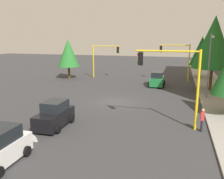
{
  "coord_description": "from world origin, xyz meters",
  "views": [
    {
      "loc": [
        23.94,
        6.11,
        6.73
      ],
      "look_at": [
        -0.43,
        -0.59,
        1.2
      ],
      "focal_mm": 39.17,
      "sensor_mm": 36.0,
      "label": 1
    }
  ],
  "objects_px": {
    "car_white": "(0,148)",
    "traffic_signal_near_left": "(173,73)",
    "street_lamp_curbside": "(210,59)",
    "pedestrian_crossing": "(202,119)",
    "tree_roadside_mid": "(214,42)",
    "traffic_signal_far_left": "(177,55)",
    "tree_opposite_side": "(68,53)",
    "car_green": "(157,79)",
    "tree_roadside_far": "(202,51)",
    "car_black": "(55,115)",
    "traffic_signal_far_right": "(104,55)"
  },
  "relations": [
    {
      "from": "car_white",
      "to": "traffic_signal_near_left",
      "type": "bearing_deg",
      "value": 132.69
    },
    {
      "from": "tree_opposite_side",
      "to": "traffic_signal_far_left",
      "type": "bearing_deg",
      "value": 96.84
    },
    {
      "from": "tree_roadside_mid",
      "to": "car_black",
      "type": "bearing_deg",
      "value": -38.3
    },
    {
      "from": "car_green",
      "to": "car_black",
      "type": "distance_m",
      "value": 18.8
    },
    {
      "from": "street_lamp_curbside",
      "to": "tree_roadside_far",
      "type": "bearing_deg",
      "value": 178.81
    },
    {
      "from": "street_lamp_curbside",
      "to": "car_black",
      "type": "bearing_deg",
      "value": -45.48
    },
    {
      "from": "traffic_signal_far_right",
      "to": "tree_roadside_mid",
      "type": "bearing_deg",
      "value": 69.01
    },
    {
      "from": "tree_roadside_far",
      "to": "car_white",
      "type": "distance_m",
      "value": 34.41
    },
    {
      "from": "traffic_signal_far_right",
      "to": "car_green",
      "type": "distance_m",
      "value": 10.38
    },
    {
      "from": "street_lamp_curbside",
      "to": "pedestrian_crossing",
      "type": "distance_m",
      "value": 10.48
    },
    {
      "from": "traffic_signal_near_left",
      "to": "traffic_signal_far_left",
      "type": "bearing_deg",
      "value": -179.88
    },
    {
      "from": "car_white",
      "to": "street_lamp_curbside",
      "type": "bearing_deg",
      "value": 145.46
    },
    {
      "from": "street_lamp_curbside",
      "to": "tree_opposite_side",
      "type": "distance_m",
      "value": 21.87
    },
    {
      "from": "traffic_signal_far_left",
      "to": "car_green",
      "type": "xyz_separation_m",
      "value": [
        4.34,
        -2.35,
        -3.04
      ]
    },
    {
      "from": "car_black",
      "to": "pedestrian_crossing",
      "type": "relative_size",
      "value": 2.21
    },
    {
      "from": "traffic_signal_far_right",
      "to": "tree_opposite_side",
      "type": "height_order",
      "value": "tree_opposite_side"
    },
    {
      "from": "street_lamp_curbside",
      "to": "tree_opposite_side",
      "type": "height_order",
      "value": "street_lamp_curbside"
    },
    {
      "from": "street_lamp_curbside",
      "to": "tree_roadside_mid",
      "type": "bearing_deg",
      "value": 169.67
    },
    {
      "from": "traffic_signal_far_right",
      "to": "street_lamp_curbside",
      "type": "bearing_deg",
      "value": 55.01
    },
    {
      "from": "traffic_signal_far_left",
      "to": "tree_opposite_side",
      "type": "distance_m",
      "value": 16.8
    },
    {
      "from": "tree_roadside_far",
      "to": "car_black",
      "type": "relative_size",
      "value": 1.79
    },
    {
      "from": "street_lamp_curbside",
      "to": "tree_roadside_mid",
      "type": "xyz_separation_m",
      "value": [
        -4.39,
        0.8,
        1.67
      ]
    },
    {
      "from": "tree_roadside_far",
      "to": "car_black",
      "type": "height_order",
      "value": "tree_roadside_far"
    },
    {
      "from": "car_white",
      "to": "tree_opposite_side",
      "type": "bearing_deg",
      "value": -162.58
    },
    {
      "from": "tree_opposite_side",
      "to": "car_green",
      "type": "bearing_deg",
      "value": 80.72
    },
    {
      "from": "car_green",
      "to": "traffic_signal_near_left",
      "type": "bearing_deg",
      "value": 8.69
    },
    {
      "from": "pedestrian_crossing",
      "to": "traffic_signal_far_right",
      "type": "bearing_deg",
      "value": -146.09
    },
    {
      "from": "tree_opposite_side",
      "to": "car_green",
      "type": "distance_m",
      "value": 14.87
    },
    {
      "from": "traffic_signal_near_left",
      "to": "tree_roadside_far",
      "type": "height_order",
      "value": "tree_roadside_far"
    },
    {
      "from": "traffic_signal_far_right",
      "to": "street_lamp_curbside",
      "type": "height_order",
      "value": "street_lamp_curbside"
    },
    {
      "from": "tree_opposite_side",
      "to": "tree_roadside_mid",
      "type": "height_order",
      "value": "tree_roadside_mid"
    },
    {
      "from": "tree_roadside_far",
      "to": "traffic_signal_far_right",
      "type": "bearing_deg",
      "value": -75.2
    },
    {
      "from": "traffic_signal_far_left",
      "to": "tree_opposite_side",
      "type": "height_order",
      "value": "tree_opposite_side"
    },
    {
      "from": "car_white",
      "to": "car_black",
      "type": "distance_m",
      "value": 5.79
    },
    {
      "from": "street_lamp_curbside",
      "to": "pedestrian_crossing",
      "type": "relative_size",
      "value": 4.12
    },
    {
      "from": "street_lamp_curbside",
      "to": "car_black",
      "type": "xyz_separation_m",
      "value": [
        11.75,
        -11.94,
        -3.45
      ]
    },
    {
      "from": "traffic_signal_far_right",
      "to": "tree_roadside_far",
      "type": "distance_m",
      "value": 15.67
    },
    {
      "from": "traffic_signal_far_left",
      "to": "tree_roadside_mid",
      "type": "distance_m",
      "value": 7.68
    },
    {
      "from": "traffic_signal_near_left",
      "to": "car_black",
      "type": "distance_m",
      "value": 9.31
    },
    {
      "from": "street_lamp_curbside",
      "to": "pedestrian_crossing",
      "type": "bearing_deg",
      "value": -7.31
    },
    {
      "from": "traffic_signal_near_left",
      "to": "tree_roadside_far",
      "type": "relative_size",
      "value": 0.87
    },
    {
      "from": "car_white",
      "to": "pedestrian_crossing",
      "type": "height_order",
      "value": "car_white"
    },
    {
      "from": "traffic_signal_near_left",
      "to": "traffic_signal_far_left",
      "type": "relative_size",
      "value": 1.05
    },
    {
      "from": "tree_opposite_side",
      "to": "traffic_signal_near_left",
      "type": "bearing_deg",
      "value": 42.89
    },
    {
      "from": "tree_roadside_mid",
      "to": "car_green",
      "type": "distance_m",
      "value": 8.57
    },
    {
      "from": "traffic_signal_far_left",
      "to": "car_green",
      "type": "distance_m",
      "value": 5.8
    },
    {
      "from": "tree_opposite_side",
      "to": "car_black",
      "type": "xyz_separation_m",
      "value": [
        20.14,
        8.26,
        -3.21
      ]
    },
    {
      "from": "tree_roadside_mid",
      "to": "tree_roadside_far",
      "type": "bearing_deg",
      "value": -177.14
    },
    {
      "from": "car_black",
      "to": "pedestrian_crossing",
      "type": "bearing_deg",
      "value": 100.24
    },
    {
      "from": "street_lamp_curbside",
      "to": "pedestrian_crossing",
      "type": "xyz_separation_m",
      "value": [
        9.82,
        -1.26,
        -3.44
      ]
    }
  ]
}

